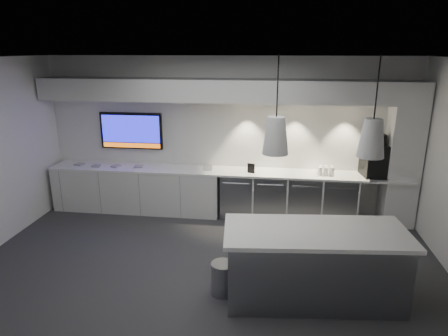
# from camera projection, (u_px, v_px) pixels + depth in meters

# --- Properties ---
(floor) EXTENTS (7.00, 7.00, 0.00)m
(floor) POSITION_uv_depth(u_px,v_px,m) (205.00, 273.00, 5.79)
(floor) COLOR #323235
(floor) RESTS_ON ground
(ceiling) EXTENTS (7.00, 7.00, 0.00)m
(ceiling) POSITION_uv_depth(u_px,v_px,m) (202.00, 59.00, 4.92)
(ceiling) COLOR black
(ceiling) RESTS_ON wall_back
(wall_back) EXTENTS (7.00, 0.00, 7.00)m
(wall_back) POSITION_uv_depth(u_px,v_px,m) (227.00, 136.00, 7.72)
(wall_back) COLOR white
(wall_back) RESTS_ON floor
(wall_front) EXTENTS (7.00, 0.00, 7.00)m
(wall_front) POSITION_uv_depth(u_px,v_px,m) (143.00, 276.00, 2.98)
(wall_front) COLOR white
(wall_front) RESTS_ON floor
(back_counter) EXTENTS (6.80, 0.65, 0.04)m
(back_counter) POSITION_uv_depth(u_px,v_px,m) (224.00, 171.00, 7.60)
(back_counter) COLOR white
(back_counter) RESTS_ON left_base_cabinets
(left_base_cabinets) EXTENTS (3.30, 0.63, 0.86)m
(left_base_cabinets) POSITION_uv_depth(u_px,v_px,m) (138.00, 189.00, 7.95)
(left_base_cabinets) COLOR silver
(left_base_cabinets) RESTS_ON floor
(fridge_unit_a) EXTENTS (0.60, 0.61, 0.85)m
(fridge_unit_a) POSITION_uv_depth(u_px,v_px,m) (237.00, 194.00, 7.70)
(fridge_unit_a) COLOR gray
(fridge_unit_a) RESTS_ON floor
(fridge_unit_b) EXTENTS (0.60, 0.61, 0.85)m
(fridge_unit_b) POSITION_uv_depth(u_px,v_px,m) (270.00, 196.00, 7.62)
(fridge_unit_b) COLOR gray
(fridge_unit_b) RESTS_ON floor
(fridge_unit_c) EXTENTS (0.60, 0.61, 0.85)m
(fridge_unit_c) POSITION_uv_depth(u_px,v_px,m) (304.00, 197.00, 7.54)
(fridge_unit_c) COLOR gray
(fridge_unit_c) RESTS_ON floor
(fridge_unit_d) EXTENTS (0.60, 0.61, 0.85)m
(fridge_unit_d) POSITION_uv_depth(u_px,v_px,m) (338.00, 199.00, 7.46)
(fridge_unit_d) COLOR gray
(fridge_unit_d) RESTS_ON floor
(backsplash) EXTENTS (4.60, 0.03, 1.30)m
(backsplash) POSITION_uv_depth(u_px,v_px,m) (289.00, 135.00, 7.54)
(backsplash) COLOR silver
(backsplash) RESTS_ON wall_back
(soffit) EXTENTS (6.90, 0.60, 0.40)m
(soffit) POSITION_uv_depth(u_px,v_px,m) (225.00, 90.00, 7.18)
(soffit) COLOR silver
(soffit) RESTS_ON wall_back
(column) EXTENTS (0.55, 0.55, 2.60)m
(column) POSITION_uv_depth(u_px,v_px,m) (403.00, 155.00, 7.09)
(column) COLOR silver
(column) RESTS_ON floor
(wall_tv) EXTENTS (1.25, 0.07, 0.72)m
(wall_tv) POSITION_uv_depth(u_px,v_px,m) (131.00, 131.00, 7.90)
(wall_tv) COLOR black
(wall_tv) RESTS_ON wall_back
(island) EXTENTS (2.36, 1.19, 0.97)m
(island) POSITION_uv_depth(u_px,v_px,m) (314.00, 265.00, 5.08)
(island) COLOR gray
(island) RESTS_ON floor
(bin) EXTENTS (0.32, 0.32, 0.44)m
(bin) POSITION_uv_depth(u_px,v_px,m) (223.00, 278.00, 5.26)
(bin) COLOR gray
(bin) RESTS_ON floor
(coffee_machine) EXTENTS (0.49, 0.65, 0.78)m
(coffee_machine) POSITION_uv_depth(u_px,v_px,m) (375.00, 159.00, 7.18)
(coffee_machine) COLOR black
(coffee_machine) RESTS_ON back_counter
(sign_black) EXTENTS (0.14, 0.06, 0.18)m
(sign_black) POSITION_uv_depth(u_px,v_px,m) (251.00, 168.00, 7.41)
(sign_black) COLOR black
(sign_black) RESTS_ON back_counter
(sign_white) EXTENTS (0.18, 0.04, 0.14)m
(sign_white) POSITION_uv_depth(u_px,v_px,m) (208.00, 167.00, 7.57)
(sign_white) COLOR white
(sign_white) RESTS_ON back_counter
(cup_cluster) EXTENTS (0.29, 0.19, 0.16)m
(cup_cluster) POSITION_uv_depth(u_px,v_px,m) (326.00, 171.00, 7.29)
(cup_cluster) COLOR silver
(cup_cluster) RESTS_ON back_counter
(tray_a) EXTENTS (0.18, 0.18, 0.02)m
(tray_a) POSITION_uv_depth(u_px,v_px,m) (79.00, 164.00, 7.94)
(tray_a) COLOR gray
(tray_a) RESTS_ON back_counter
(tray_b) EXTENTS (0.18, 0.18, 0.02)m
(tray_b) POSITION_uv_depth(u_px,v_px,m) (96.00, 166.00, 7.83)
(tray_b) COLOR gray
(tray_b) RESTS_ON back_counter
(tray_c) EXTENTS (0.20, 0.20, 0.02)m
(tray_c) POSITION_uv_depth(u_px,v_px,m) (116.00, 166.00, 7.81)
(tray_c) COLOR gray
(tray_c) RESTS_ON back_counter
(tray_d) EXTENTS (0.18, 0.18, 0.02)m
(tray_d) POSITION_uv_depth(u_px,v_px,m) (138.00, 166.00, 7.79)
(tray_d) COLOR gray
(tray_d) RESTS_ON back_counter
(pendant_left) EXTENTS (0.31, 0.31, 1.14)m
(pendant_left) POSITION_uv_depth(u_px,v_px,m) (276.00, 135.00, 4.67)
(pendant_left) COLOR silver
(pendant_left) RESTS_ON ceiling
(pendant_right) EXTENTS (0.31, 0.31, 1.14)m
(pendant_right) POSITION_uv_depth(u_px,v_px,m) (372.00, 138.00, 4.53)
(pendant_right) COLOR silver
(pendant_right) RESTS_ON ceiling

